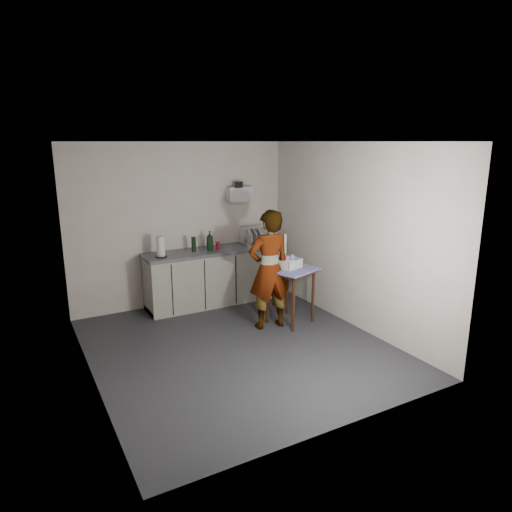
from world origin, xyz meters
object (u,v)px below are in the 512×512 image
side_table (291,275)px  soda_can (218,246)px  kitchen_counter (213,278)px  paper_towel (161,247)px  dark_bottle (194,244)px  dish_rack (254,240)px  soap_bottle (210,241)px  bakery_box (286,260)px  standing_man (269,270)px

side_table → soda_can: 1.41m
kitchen_counter → paper_towel: (-0.88, -0.08, 0.63)m
kitchen_counter → dark_bottle: dark_bottle is taller
kitchen_counter → dish_rack: 0.96m
soap_bottle → soda_can: soap_bottle is taller
soda_can → paper_towel: paper_towel is taller
dark_bottle → side_table: bearing=-53.1°
paper_towel → bakery_box: (1.50, -1.15, -0.13)m
standing_man → soap_bottle: size_ratio=5.44×
soda_can → dark_bottle: bearing=174.2°
dark_bottle → paper_towel: 0.56m
kitchen_counter → standing_man: bearing=-77.4°
soap_bottle → soda_can: size_ratio=2.43×
kitchen_counter → soap_bottle: 0.64m
side_table → dark_bottle: 1.65m
bakery_box → dish_rack: bearing=64.9°
soap_bottle → paper_towel: paper_towel is taller
soda_can → soap_bottle: bearing=170.8°
soap_bottle → dark_bottle: 0.27m
dark_bottle → kitchen_counter: bearing=1.6°
kitchen_counter → dark_bottle: size_ratio=9.41×
kitchen_counter → paper_towel: paper_towel is taller
side_table → bakery_box: size_ratio=1.86×
side_table → paper_towel: size_ratio=2.61×
bakery_box → paper_towel: bearing=124.8°
dark_bottle → paper_towel: paper_towel is taller
dark_bottle → paper_towel: size_ratio=0.74×
soap_bottle → dish_rack: 0.85m
side_table → dish_rack: size_ratio=1.88×
standing_man → soap_bottle: standing_man is taller
dish_rack → kitchen_counter: bearing=-177.8°
dark_bottle → dish_rack: (1.11, 0.04, -0.05)m
soda_can → standing_man: bearing=-80.0°
side_table → bakery_box: bakery_box is taller
side_table → standing_man: 0.38m
soap_bottle → bakery_box: (0.68, -1.21, -0.13)m
soap_bottle → bakery_box: bearing=-60.7°
bakery_box → standing_man: bearing=173.7°
dark_bottle → dish_rack: 1.11m
dark_bottle → soap_bottle: bearing=-4.2°
side_table → dark_bottle: dark_bottle is taller
standing_man → soda_can: bearing=-74.9°
soda_can → paper_towel: size_ratio=0.40×
side_table → soap_bottle: size_ratio=2.66×
dish_rack → bakery_box: bearing=-97.4°
side_table → soda_can: soda_can is taller
side_table → paper_towel: 1.99m
soda_can → side_table: bearing=-65.3°
kitchen_counter → standing_man: size_ratio=1.31×
standing_man → dark_bottle: standing_man is taller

